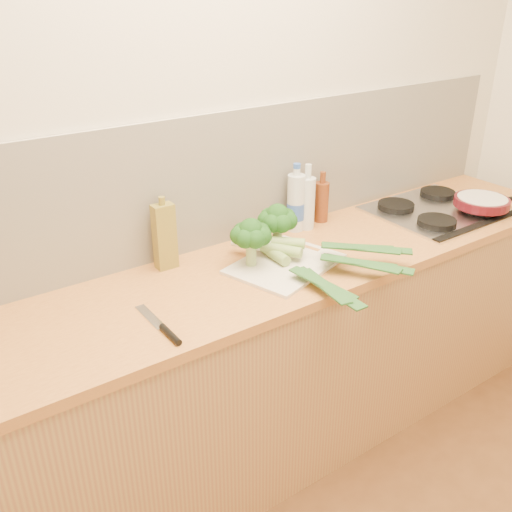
{
  "coord_description": "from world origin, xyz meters",
  "views": [
    {
      "loc": [
        -1.11,
        -0.37,
        1.9
      ],
      "look_at": [
        -0.09,
        1.1,
        1.02
      ],
      "focal_mm": 40.0,
      "sensor_mm": 36.0,
      "label": 1
    }
  ],
  "objects_px": {
    "chopping_board": "(285,264)",
    "chefs_knife": "(165,330)",
    "gas_hob": "(438,209)",
    "skillet": "(482,202)"
  },
  "relations": [
    {
      "from": "chopping_board",
      "to": "chefs_knife",
      "type": "xyz_separation_m",
      "value": [
        -0.59,
        -0.15,
        0.0
      ]
    },
    {
      "from": "gas_hob",
      "to": "chefs_knife",
      "type": "distance_m",
      "value": 1.52
    },
    {
      "from": "chopping_board",
      "to": "chefs_knife",
      "type": "bearing_deg",
      "value": 176.99
    },
    {
      "from": "gas_hob",
      "to": "chopping_board",
      "type": "bearing_deg",
      "value": -178.3
    },
    {
      "from": "gas_hob",
      "to": "chefs_knife",
      "type": "xyz_separation_m",
      "value": [
        -1.51,
        -0.18,
        -0.01
      ]
    },
    {
      "from": "gas_hob",
      "to": "chefs_knife",
      "type": "height_order",
      "value": "gas_hob"
    },
    {
      "from": "gas_hob",
      "to": "chopping_board",
      "type": "height_order",
      "value": "gas_hob"
    },
    {
      "from": "gas_hob",
      "to": "skillet",
      "type": "xyz_separation_m",
      "value": [
        0.15,
        -0.13,
        0.05
      ]
    },
    {
      "from": "gas_hob",
      "to": "skillet",
      "type": "bearing_deg",
      "value": -40.98
    },
    {
      "from": "chefs_knife",
      "to": "skillet",
      "type": "bearing_deg",
      "value": 1.16
    }
  ]
}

